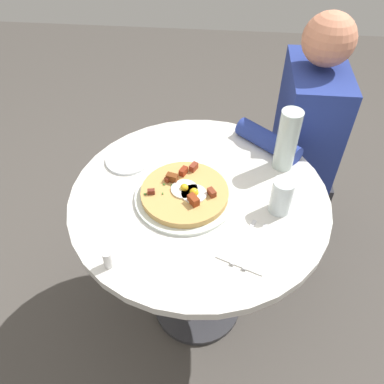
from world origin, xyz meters
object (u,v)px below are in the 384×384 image
at_px(dining_table, 199,228).
at_px(bread_plate, 128,160).
at_px(knife, 244,241).
at_px(salt_shaker, 108,259).
at_px(water_glass, 282,196).
at_px(water_bottle, 287,140).
at_px(fork, 255,246).
at_px(person_seated, 299,157).
at_px(breakfast_pizza, 185,192).
at_px(pizza_plate, 185,197).

distance_m(dining_table, bread_plate, 0.35).
distance_m(knife, salt_shaker, 0.39).
bearing_deg(water_glass, knife, -37.66).
xyz_separation_m(water_bottle, salt_shaker, (0.47, -0.51, -0.08)).
relative_size(dining_table, fork, 4.74).
relative_size(person_seated, breakfast_pizza, 4.01).
height_order(breakfast_pizza, knife, breakfast_pizza).
bearing_deg(person_seated, fork, -18.72).
distance_m(pizza_plate, bread_plate, 0.28).
height_order(person_seated, fork, person_seated).
xyz_separation_m(bread_plate, fork, (0.34, 0.45, 0.00)).
relative_size(person_seated, pizza_plate, 3.49).
height_order(bread_plate, water_bottle, water_bottle).
bearing_deg(knife, fork, -90.00).
xyz_separation_m(pizza_plate, water_glass, (0.02, 0.30, 0.05)).
bearing_deg(pizza_plate, bread_plate, -126.64).
height_order(pizza_plate, knife, pizza_plate).
xyz_separation_m(water_glass, salt_shaker, (0.26, -0.48, -0.03)).
relative_size(fork, water_glass, 1.49).
height_order(dining_table, knife, knife).
distance_m(breakfast_pizza, water_glass, 0.30).
relative_size(pizza_plate, fork, 1.81).
bearing_deg(breakfast_pizza, pizza_plate, -59.18).
relative_size(knife, salt_shaker, 3.13).
distance_m(dining_table, water_glass, 0.35).
bearing_deg(person_seated, pizza_plate, -42.28).
height_order(knife, water_bottle, water_bottle).
height_order(pizza_plate, fork, pizza_plate).
relative_size(dining_table, water_bottle, 3.81).
bearing_deg(water_bottle, fork, -15.13).
bearing_deg(bread_plate, dining_table, 61.27).
relative_size(breakfast_pizza, water_bottle, 1.26).
distance_m(pizza_plate, salt_shaker, 0.33).
bearing_deg(pizza_plate, fork, 51.47).
height_order(person_seated, water_glass, person_seated).
relative_size(fork, knife, 1.00).
bearing_deg(bread_plate, water_glass, 70.23).
bearing_deg(dining_table, pizza_plate, -68.12).
xyz_separation_m(person_seated, water_bottle, (0.31, -0.13, 0.32)).
distance_m(person_seated, water_bottle, 0.47).
relative_size(person_seated, salt_shaker, 19.76).
relative_size(dining_table, person_seated, 0.75).
relative_size(person_seated, bread_plate, 7.08).
bearing_deg(knife, pizza_plate, 70.59).
distance_m(pizza_plate, breakfast_pizza, 0.02).
bearing_deg(dining_table, fork, 42.24).
xyz_separation_m(dining_table, salt_shaker, (0.30, -0.23, 0.20)).
bearing_deg(water_glass, salt_shaker, -62.04).
relative_size(water_glass, water_bottle, 0.54).
xyz_separation_m(dining_table, pizza_plate, (0.02, -0.05, 0.17)).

